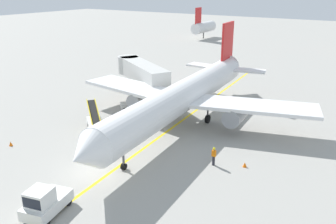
{
  "coord_description": "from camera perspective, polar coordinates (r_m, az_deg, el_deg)",
  "views": [
    {
      "loc": [
        19.78,
        -19.04,
        15.05
      ],
      "look_at": [
        0.81,
        10.31,
        2.5
      ],
      "focal_mm": 38.38,
      "sensor_mm": 36.0,
      "label": 1
    }
  ],
  "objects": [
    {
      "name": "ground_plane",
      "position": [
        31.31,
        -11.72,
        -9.43
      ],
      "size": [
        300.0,
        300.0,
        0.0
      ],
      "primitive_type": "plane",
      "color": "#9E9B93"
    },
    {
      "name": "taxi_line_yellow",
      "position": [
        34.12,
        -4.87,
        -6.49
      ],
      "size": [
        6.97,
        79.75,
        0.01
      ],
      "primitive_type": "cube",
      "rotation": [
        0.0,
        0.0,
        0.08
      ],
      "color": "yellow",
      "rests_on": "ground"
    },
    {
      "name": "airliner",
      "position": [
        39.73,
        2.72,
        2.71
      ],
      "size": [
        28.51,
        35.34,
        10.1
      ],
      "color": "white",
      "rests_on": "ground"
    },
    {
      "name": "jet_bridge",
      "position": [
        50.48,
        -4.55,
        6.52
      ],
      "size": [
        12.28,
        8.77,
        4.85
      ],
      "color": "beige",
      "rests_on": "ground"
    },
    {
      "name": "pushback_tug",
      "position": [
        26.56,
        -18.98,
        -13.4
      ],
      "size": [
        2.68,
        3.94,
        2.2
      ],
      "color": "silver",
      "rests_on": "ground"
    },
    {
      "name": "baggage_tug_near_wing",
      "position": [
        45.14,
        -5.81,
        1.42
      ],
      "size": [
        2.57,
        2.66,
        2.1
      ],
      "color": "silver",
      "rests_on": "ground"
    },
    {
      "name": "belt_loader_forward_hold",
      "position": [
        39.93,
        -11.5,
        -1.6
      ],
      "size": [
        4.68,
        4.11,
        2.59
      ],
      "color": "silver",
      "rests_on": "ground"
    },
    {
      "name": "ground_crew_marshaller",
      "position": [
        31.72,
        7.28,
        -6.88
      ],
      "size": [
        0.36,
        0.24,
        1.7
      ],
      "color": "#26262D",
      "rests_on": "ground"
    },
    {
      "name": "safety_cone_nose_left",
      "position": [
        38.58,
        -23.7,
        -4.62
      ],
      "size": [
        0.36,
        0.36,
        0.44
      ],
      "primitive_type": "cone",
      "color": "orange",
      "rests_on": "ground"
    },
    {
      "name": "safety_cone_nose_right",
      "position": [
        32.18,
        12.09,
        -8.17
      ],
      "size": [
        0.36,
        0.36,
        0.44
      ],
      "primitive_type": "cone",
      "color": "orange",
      "rests_on": "ground"
    },
    {
      "name": "distant_aircraft_far_left",
      "position": [
        106.55,
        5.67,
        13.29
      ],
      "size": [
        3.0,
        10.1,
        8.8
      ],
      "color": "silver",
      "rests_on": "ground"
    }
  ]
}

